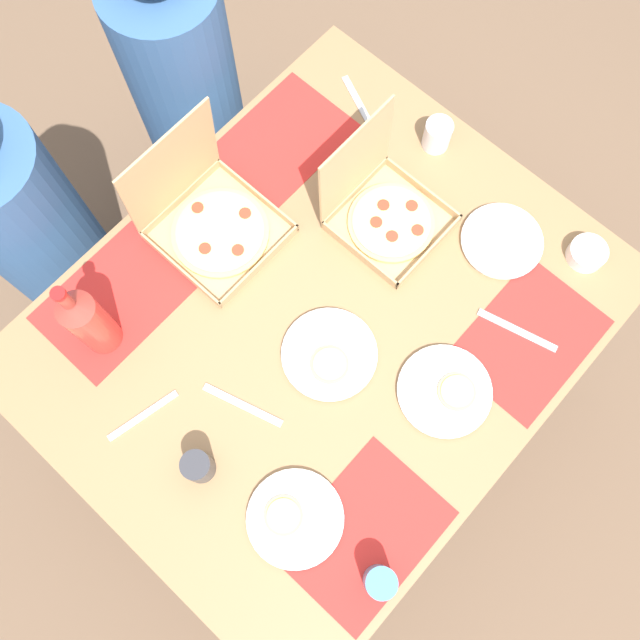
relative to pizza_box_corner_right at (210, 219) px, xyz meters
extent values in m
plane|color=brown|center=(0.00, -0.38, -0.79)|extent=(6.00, 6.00, 0.00)
cylinder|color=#3F3328|center=(0.63, -0.88, -0.44)|extent=(0.07, 0.07, 0.72)
cylinder|color=#3F3328|center=(-0.63, 0.13, -0.44)|extent=(0.07, 0.07, 0.72)
cylinder|color=#3F3328|center=(0.63, 0.13, -0.44)|extent=(0.07, 0.07, 0.72)
cube|color=#936D47|center=(0.00, -0.38, -0.06)|extent=(1.37, 1.13, 0.03)
cube|color=red|center=(-0.31, -0.79, -0.05)|extent=(0.36, 0.26, 0.00)
cube|color=red|center=(0.31, -0.79, -0.05)|extent=(0.36, 0.26, 0.00)
cube|color=red|center=(-0.31, 0.04, -0.05)|extent=(0.36, 0.26, 0.00)
cube|color=red|center=(0.31, 0.04, -0.05)|extent=(0.36, 0.26, 0.00)
cube|color=tan|center=(0.00, -0.03, -0.05)|extent=(0.29, 0.29, 0.01)
cube|color=tan|center=(-0.14, -0.03, -0.03)|extent=(0.01, 0.29, 0.03)
cube|color=tan|center=(0.14, -0.03, -0.03)|extent=(0.01, 0.29, 0.03)
cube|color=tan|center=(0.00, -0.17, -0.03)|extent=(0.29, 0.01, 0.03)
cube|color=tan|center=(0.00, 0.11, -0.03)|extent=(0.29, 0.01, 0.03)
cylinder|color=#E0B76B|center=(0.00, -0.03, -0.04)|extent=(0.25, 0.25, 0.01)
cylinder|color=#EFD67F|center=(0.00, -0.03, -0.03)|extent=(0.23, 0.23, 0.00)
cylinder|color=red|center=(0.08, -0.04, -0.03)|extent=(0.03, 0.03, 0.00)
cylinder|color=red|center=(0.01, 0.06, -0.03)|extent=(0.03, 0.03, 0.00)
cylinder|color=red|center=(-0.06, -0.04, -0.03)|extent=(0.03, 0.03, 0.00)
cylinder|color=red|center=(-0.01, -0.10, -0.03)|extent=(0.03, 0.03, 0.00)
cube|color=tan|center=(0.00, 0.10, 0.13)|extent=(0.29, 0.03, 0.29)
cube|color=tan|center=(0.32, -0.34, -0.05)|extent=(0.26, 0.26, 0.01)
cube|color=tan|center=(0.19, -0.34, -0.03)|extent=(0.01, 0.26, 0.03)
cube|color=tan|center=(0.44, -0.34, -0.03)|extent=(0.01, 0.26, 0.03)
cube|color=tan|center=(0.32, -0.46, -0.03)|extent=(0.26, 0.01, 0.03)
cube|color=tan|center=(0.32, -0.21, -0.03)|extent=(0.26, 0.01, 0.03)
cylinder|color=#E0B76B|center=(0.32, -0.34, -0.04)|extent=(0.23, 0.23, 0.01)
cylinder|color=#EFD67F|center=(0.32, -0.34, -0.03)|extent=(0.20, 0.20, 0.00)
cylinder|color=red|center=(0.39, -0.35, -0.03)|extent=(0.03, 0.03, 0.00)
cylinder|color=red|center=(0.34, -0.29, -0.03)|extent=(0.03, 0.03, 0.00)
cylinder|color=red|center=(0.29, -0.31, -0.03)|extent=(0.03, 0.03, 0.00)
cylinder|color=red|center=(0.29, -0.37, -0.03)|extent=(0.03, 0.03, 0.00)
cylinder|color=red|center=(0.34, -0.40, -0.03)|extent=(0.03, 0.03, 0.00)
cube|color=tan|center=(0.32, -0.21, 0.11)|extent=(0.26, 0.01, 0.26)
cylinder|color=white|center=(-0.39, -0.65, -0.04)|extent=(0.21, 0.21, 0.01)
cylinder|color=white|center=(-0.39, -0.65, -0.04)|extent=(0.22, 0.22, 0.01)
cylinder|color=#E0B76B|center=(-0.40, -0.63, -0.03)|extent=(0.09, 0.09, 0.01)
cylinder|color=#EFD67F|center=(-0.40, -0.63, -0.02)|extent=(0.08, 0.08, 0.00)
cylinder|color=white|center=(-0.05, -0.45, -0.04)|extent=(0.23, 0.23, 0.01)
cylinder|color=white|center=(-0.05, -0.45, -0.04)|extent=(0.24, 0.24, 0.01)
cylinder|color=#E0B76B|center=(-0.07, -0.47, -0.03)|extent=(0.09, 0.09, 0.01)
cylinder|color=#EFD67F|center=(-0.07, -0.47, -0.02)|extent=(0.08, 0.08, 0.00)
cylinder|color=white|center=(0.47, -0.58, -0.04)|extent=(0.20, 0.20, 0.01)
cylinder|color=white|center=(0.47, -0.58, -0.04)|extent=(0.21, 0.21, 0.01)
cylinder|color=white|center=(0.07, -0.72, -0.04)|extent=(0.22, 0.22, 0.01)
cylinder|color=white|center=(0.07, -0.72, -0.04)|extent=(0.23, 0.23, 0.01)
cylinder|color=#E0B76B|center=(0.08, -0.74, -0.03)|extent=(0.09, 0.09, 0.01)
cylinder|color=#EFD67F|center=(0.08, -0.74, -0.02)|extent=(0.08, 0.08, 0.00)
cylinder|color=#B2382D|center=(-0.39, -0.01, 0.06)|extent=(0.09, 0.09, 0.22)
cone|color=#B2382D|center=(-0.39, -0.01, 0.19)|extent=(0.09, 0.09, 0.04)
cylinder|color=#B2382D|center=(-0.39, -0.01, 0.23)|extent=(0.03, 0.03, 0.06)
cylinder|color=red|center=(-0.39, -0.01, 0.27)|extent=(0.03, 0.03, 0.01)
cylinder|color=teal|center=(-0.36, -0.88, 0.00)|extent=(0.07, 0.07, 0.10)
cylinder|color=silver|center=(0.58, -0.27, -0.01)|extent=(0.07, 0.07, 0.09)
cylinder|color=#333338|center=(-0.45, -0.42, 0.00)|extent=(0.07, 0.07, 0.10)
cylinder|color=white|center=(0.58, -0.76, -0.03)|extent=(0.10, 0.10, 0.04)
cube|color=#B7B7BC|center=(-0.46, -0.22, -0.05)|extent=(0.19, 0.06, 0.00)
cube|color=#B7B7BC|center=(0.31, -0.76, -0.05)|extent=(0.07, 0.21, 0.00)
cube|color=#B7B7BC|center=(0.53, -0.05, -0.05)|extent=(0.10, 0.20, 0.00)
cube|color=#B7B7BC|center=(-0.28, -0.38, -0.05)|extent=(0.08, 0.21, 0.00)
cylinder|color=#33598C|center=(-0.31, 0.45, -0.31)|extent=(0.32, 0.32, 0.97)
cylinder|color=#33598C|center=(0.31, 0.45, -0.29)|extent=(0.32, 0.32, 1.00)
camera|label=1|loc=(-0.38, -0.72, 1.58)|focal=38.50mm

